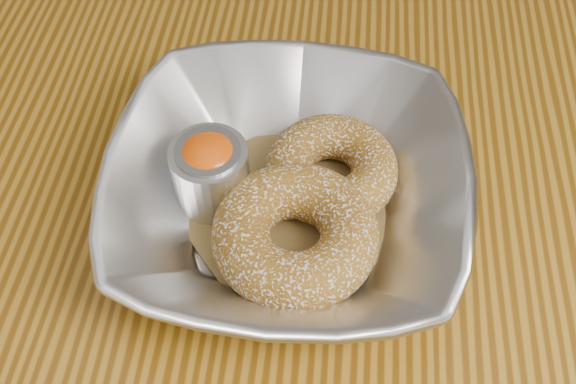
# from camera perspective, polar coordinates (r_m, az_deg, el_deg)

# --- Properties ---
(table) EXTENTS (1.20, 0.80, 0.75)m
(table) POSITION_cam_1_polar(r_m,az_deg,el_deg) (0.62, 6.27, -3.02)
(table) COLOR #8B5C15
(table) RESTS_ON ground_plane
(serving_bowl) EXTENTS (0.25, 0.25, 0.06)m
(serving_bowl) POSITION_cam_1_polar(r_m,az_deg,el_deg) (0.47, 0.00, 0.07)
(serving_bowl) COLOR silver
(serving_bowl) RESTS_ON table
(parchment) EXTENTS (0.20, 0.20, 0.00)m
(parchment) POSITION_cam_1_polar(r_m,az_deg,el_deg) (0.49, 0.00, -1.46)
(parchment) COLOR olive
(parchment) RESTS_ON table
(donut_back) EXTENTS (0.11, 0.11, 0.03)m
(donut_back) POSITION_cam_1_polar(r_m,az_deg,el_deg) (0.49, 3.70, 1.97)
(donut_back) COLOR #8F5C1A
(donut_back) RESTS_ON parchment
(donut_front) EXTENTS (0.13, 0.13, 0.04)m
(donut_front) POSITION_cam_1_polar(r_m,az_deg,el_deg) (0.45, 0.61, -3.61)
(donut_front) COLOR #8F5C1A
(donut_front) RESTS_ON parchment
(ramekin) EXTENTS (0.06, 0.06, 0.06)m
(ramekin) POSITION_cam_1_polar(r_m,az_deg,el_deg) (0.48, -6.59, 1.80)
(ramekin) COLOR silver
(ramekin) RESTS_ON table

